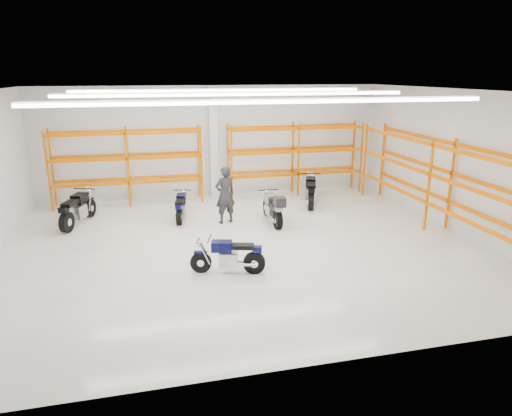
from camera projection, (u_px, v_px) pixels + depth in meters
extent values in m
plane|color=beige|center=(244.00, 246.00, 13.67)|extent=(14.00, 14.00, 0.00)
cube|color=silver|center=(213.00, 142.00, 18.62)|extent=(14.00, 0.02, 4.50)
cube|color=silver|center=(319.00, 247.00, 7.43)|extent=(14.00, 0.02, 4.50)
cube|color=silver|center=(457.00, 161.00, 14.59)|extent=(0.02, 12.00, 4.50)
cube|color=white|center=(242.00, 91.00, 12.38)|extent=(14.00, 12.00, 0.02)
cube|color=white|center=(271.00, 101.00, 9.62)|extent=(10.00, 0.22, 0.10)
cube|color=white|center=(239.00, 94.00, 12.88)|extent=(10.00, 0.22, 0.10)
cube|color=white|center=(221.00, 90.00, 15.68)|extent=(10.00, 0.22, 0.10)
cylinder|color=black|center=(201.00, 262.00, 11.77)|extent=(0.56, 0.25, 0.55)
cylinder|color=black|center=(254.00, 263.00, 11.71)|extent=(0.59, 0.31, 0.57)
cylinder|color=silver|center=(201.00, 262.00, 11.77)|extent=(0.21, 0.17, 0.18)
cylinder|color=silver|center=(254.00, 263.00, 11.71)|extent=(0.24, 0.23, 0.20)
cube|color=#090B36|center=(201.00, 253.00, 11.69)|extent=(0.36, 0.22, 0.06)
cube|color=#B7B7BC|center=(229.00, 259.00, 11.71)|extent=(0.55, 0.45, 0.35)
cube|color=#A5A5AA|center=(242.00, 262.00, 11.72)|extent=(0.65, 0.28, 0.07)
cube|color=#090B36|center=(222.00, 246.00, 11.61)|extent=(0.58, 0.44, 0.26)
cube|color=black|center=(242.00, 246.00, 11.60)|extent=(0.66, 0.43, 0.11)
cube|color=#090B36|center=(257.00, 249.00, 11.60)|extent=(0.28, 0.26, 0.15)
cylinder|color=black|center=(209.00, 238.00, 11.57)|extent=(0.20, 0.63, 0.03)
sphere|color=silver|center=(199.00, 244.00, 11.62)|extent=(0.17, 0.17, 0.17)
cylinder|color=silver|center=(243.00, 265.00, 11.58)|extent=(0.69, 0.26, 0.08)
cylinder|color=black|center=(90.00, 208.00, 16.29)|extent=(0.35, 0.66, 0.66)
cylinder|color=black|center=(67.00, 222.00, 14.72)|extent=(0.42, 0.71, 0.68)
cylinder|color=silver|center=(90.00, 208.00, 16.29)|extent=(0.22, 0.26, 0.22)
cylinder|color=silver|center=(67.00, 222.00, 14.72)|extent=(0.29, 0.30, 0.24)
cube|color=black|center=(89.00, 199.00, 16.19)|extent=(0.29, 0.43, 0.07)
cube|color=#B7B7BC|center=(78.00, 212.00, 15.44)|extent=(0.57, 0.67, 0.42)
cube|color=#A5A5AA|center=(72.00, 218.00, 15.07)|extent=(0.39, 0.77, 0.09)
cube|color=black|center=(80.00, 198.00, 15.51)|extent=(0.56, 0.70, 0.31)
cube|color=black|center=(71.00, 203.00, 14.92)|extent=(0.56, 0.79, 0.13)
cube|color=black|center=(64.00, 210.00, 14.51)|extent=(0.32, 0.35, 0.18)
cylinder|color=black|center=(84.00, 189.00, 15.79)|extent=(0.73, 0.30, 0.04)
sphere|color=silver|center=(89.00, 191.00, 16.15)|extent=(0.21, 0.21, 0.21)
cylinder|color=silver|center=(67.00, 219.00, 15.05)|extent=(0.38, 0.81, 0.10)
cylinder|color=black|center=(184.00, 206.00, 16.78)|extent=(0.21, 0.56, 0.54)
cylinder|color=black|center=(179.00, 217.00, 15.47)|extent=(0.27, 0.58, 0.56)
cylinder|color=silver|center=(184.00, 206.00, 16.78)|extent=(0.16, 0.20, 0.18)
cylinder|color=silver|center=(179.00, 217.00, 15.47)|extent=(0.22, 0.23, 0.20)
cube|color=#080939|center=(183.00, 199.00, 16.70)|extent=(0.20, 0.35, 0.05)
cube|color=#B7B7BC|center=(181.00, 208.00, 16.07)|extent=(0.41, 0.53, 0.35)
cube|color=#A5A5AA|center=(180.00, 214.00, 15.77)|extent=(0.23, 0.64, 0.07)
cube|color=#080939|center=(181.00, 198.00, 16.13)|extent=(0.40, 0.56, 0.25)
cube|color=black|center=(180.00, 202.00, 15.64)|extent=(0.38, 0.64, 0.11)
cube|color=#080939|center=(178.00, 207.00, 15.30)|extent=(0.24, 0.27, 0.15)
cylinder|color=black|center=(182.00, 190.00, 16.37)|extent=(0.63, 0.15, 0.03)
sphere|color=silver|center=(183.00, 192.00, 16.67)|extent=(0.17, 0.17, 0.17)
cylinder|color=silver|center=(176.00, 214.00, 15.73)|extent=(0.21, 0.68, 0.08)
cylinder|color=black|center=(266.00, 207.00, 16.47)|extent=(0.12, 0.60, 0.60)
cylinder|color=black|center=(278.00, 220.00, 15.06)|extent=(0.18, 0.62, 0.62)
cylinder|color=silver|center=(266.00, 207.00, 16.47)|extent=(0.14, 0.20, 0.20)
cylinder|color=silver|center=(278.00, 220.00, 15.06)|extent=(0.20, 0.22, 0.22)
cube|color=#929397|center=(267.00, 199.00, 16.38)|extent=(0.15, 0.36, 0.06)
cube|color=#B7B7BC|center=(272.00, 210.00, 15.70)|extent=(0.36, 0.52, 0.38)
cube|color=#A5A5AA|center=(275.00, 216.00, 15.37)|extent=(0.12, 0.70, 0.08)
cube|color=#929397|center=(271.00, 198.00, 15.76)|extent=(0.34, 0.56, 0.28)
cube|color=black|center=(275.00, 203.00, 15.24)|extent=(0.30, 0.66, 0.12)
cube|color=#929397|center=(279.00, 209.00, 14.87)|extent=(0.22, 0.26, 0.16)
cylinder|color=black|center=(268.00, 190.00, 16.02)|extent=(0.70, 0.04, 0.04)
sphere|color=silver|center=(266.00, 192.00, 16.34)|extent=(0.19, 0.19, 0.19)
cylinder|color=silver|center=(271.00, 217.00, 15.30)|extent=(0.09, 0.75, 0.09)
cube|color=black|center=(280.00, 202.00, 14.68)|extent=(0.34, 0.38, 0.30)
cylinder|color=black|center=(310.00, 191.00, 18.68)|extent=(0.33, 0.66, 0.66)
cylinder|color=black|center=(311.00, 201.00, 17.11)|extent=(0.40, 0.71, 0.68)
cylinder|color=silver|center=(310.00, 191.00, 18.68)|extent=(0.21, 0.26, 0.22)
cylinder|color=silver|center=(311.00, 201.00, 17.11)|extent=(0.28, 0.30, 0.24)
cube|color=black|center=(310.00, 183.00, 18.59)|extent=(0.28, 0.43, 0.07)
cube|color=#B7B7BC|center=(310.00, 193.00, 17.83)|extent=(0.55, 0.66, 0.42)
cube|color=#A5A5AA|center=(311.00, 198.00, 17.47)|extent=(0.36, 0.77, 0.09)
cube|color=black|center=(311.00, 181.00, 17.90)|extent=(0.54, 0.70, 0.31)
cube|color=black|center=(311.00, 185.00, 17.32)|extent=(0.54, 0.79, 0.13)
cube|color=black|center=(311.00, 190.00, 16.90)|extent=(0.32, 0.35, 0.17)
cylinder|color=black|center=(311.00, 173.00, 18.19)|extent=(0.74, 0.28, 0.04)
sphere|color=silver|center=(310.00, 176.00, 18.55)|extent=(0.21, 0.21, 0.21)
cylinder|color=silver|center=(306.00, 199.00, 17.44)|extent=(0.35, 0.81, 0.10)
imported|color=black|center=(225.00, 195.00, 15.49)|extent=(0.83, 0.66, 1.99)
cube|color=white|center=(213.00, 143.00, 18.45)|extent=(0.32, 0.32, 4.50)
cube|color=#E66200|center=(52.00, 168.00, 17.34)|extent=(0.07, 0.07, 3.00)
cube|color=#E66200|center=(48.00, 172.00, 16.59)|extent=(0.07, 0.07, 3.00)
cube|color=#E66200|center=(128.00, 165.00, 17.96)|extent=(0.07, 0.07, 3.00)
cube|color=#E66200|center=(127.00, 169.00, 17.22)|extent=(0.07, 0.07, 3.00)
cube|color=#E66200|center=(199.00, 161.00, 18.59)|extent=(0.07, 0.07, 3.00)
cube|color=#E66200|center=(201.00, 165.00, 17.84)|extent=(0.07, 0.07, 3.00)
cube|color=#E66200|center=(129.00, 178.00, 18.12)|extent=(5.60, 0.07, 0.12)
cube|color=#E66200|center=(129.00, 183.00, 17.38)|extent=(5.60, 0.07, 0.12)
cube|color=#E66200|center=(127.00, 155.00, 17.86)|extent=(5.60, 0.07, 0.12)
cube|color=#E66200|center=(127.00, 159.00, 17.11)|extent=(5.60, 0.07, 0.12)
cube|color=#E66200|center=(125.00, 131.00, 17.59)|extent=(5.60, 0.07, 0.12)
cube|color=#E66200|center=(125.00, 134.00, 16.84)|extent=(5.60, 0.07, 0.12)
cube|color=#E66200|center=(228.00, 160.00, 18.86)|extent=(0.07, 0.07, 3.00)
cube|color=#E66200|center=(232.00, 164.00, 18.11)|extent=(0.07, 0.07, 3.00)
cube|color=#E66200|center=(293.00, 157.00, 19.48)|extent=(0.07, 0.07, 3.00)
cube|color=#E66200|center=(299.00, 161.00, 18.73)|extent=(0.07, 0.07, 3.00)
cube|color=#E66200|center=(353.00, 155.00, 20.10)|extent=(0.07, 0.07, 3.00)
cube|color=#E66200|center=(361.00, 158.00, 19.36)|extent=(0.07, 0.07, 3.00)
cube|color=#E66200|center=(292.00, 170.00, 19.64)|extent=(5.60, 0.07, 0.12)
cube|color=#E66200|center=(298.00, 174.00, 18.89)|extent=(5.60, 0.07, 0.12)
cube|color=#E66200|center=(293.00, 149.00, 19.37)|extent=(5.60, 0.07, 0.12)
cube|color=#E66200|center=(299.00, 152.00, 18.63)|extent=(5.60, 0.07, 0.12)
cube|color=#E66200|center=(293.00, 126.00, 19.10)|extent=(5.60, 0.07, 0.12)
cube|color=#E66200|center=(299.00, 129.00, 18.36)|extent=(5.60, 0.07, 0.12)
cube|color=#E66200|center=(451.00, 184.00, 14.77)|extent=(0.07, 0.07, 3.00)
cube|color=#E66200|center=(429.00, 186.00, 14.60)|extent=(0.07, 0.07, 3.00)
cube|color=#E66200|center=(382.00, 160.00, 18.97)|extent=(0.07, 0.07, 3.00)
cube|color=#E66200|center=(365.00, 160.00, 18.79)|extent=(0.07, 0.07, 3.00)
cube|color=#E66200|center=(448.00, 201.00, 14.94)|extent=(0.07, 9.00, 0.12)
cube|color=#E66200|center=(427.00, 203.00, 14.76)|extent=(0.07, 9.00, 0.12)
cube|color=#E66200|center=(452.00, 173.00, 14.67)|extent=(0.07, 9.00, 0.12)
cube|color=#E66200|center=(430.00, 174.00, 14.49)|extent=(0.07, 9.00, 0.12)
cube|color=#E66200|center=(456.00, 144.00, 14.40)|extent=(0.07, 9.00, 0.12)
cube|color=#E66200|center=(433.00, 145.00, 14.22)|extent=(0.07, 9.00, 0.12)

